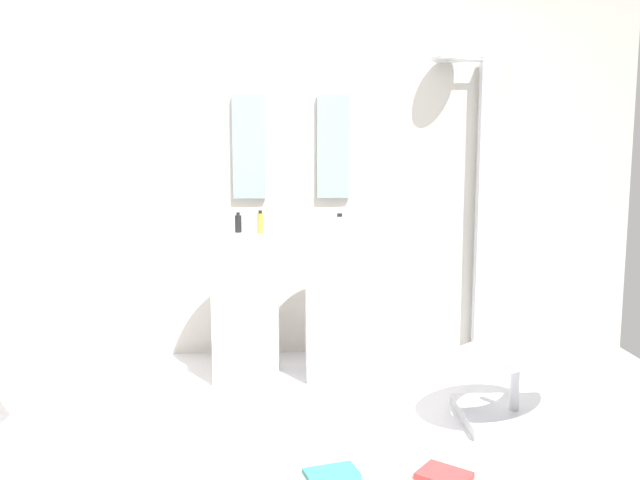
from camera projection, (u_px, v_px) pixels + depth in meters
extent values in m
cube|color=silver|center=(294.00, 458.00, 3.11)|extent=(4.80, 3.60, 0.04)
cube|color=beige|center=(291.00, 169.00, 4.57)|extent=(4.80, 0.10, 2.60)
cube|color=white|center=(247.00, 330.00, 4.17)|extent=(0.40, 0.40, 0.59)
cylinder|color=white|center=(246.00, 260.00, 4.11)|extent=(0.47, 0.47, 0.31)
cylinder|color=#B7BABF|center=(247.00, 225.00, 4.21)|extent=(0.02, 0.02, 0.10)
cube|color=white|center=(337.00, 329.00, 4.19)|extent=(0.40, 0.40, 0.59)
cylinder|color=white|center=(338.00, 259.00, 4.13)|extent=(0.47, 0.47, 0.31)
cylinder|color=#B7BABF|center=(336.00, 225.00, 4.23)|extent=(0.02, 0.02, 0.10)
cube|color=#8C9EA8|center=(249.00, 147.00, 4.46)|extent=(0.22, 0.03, 0.70)
cube|color=#8C9EA8|center=(333.00, 147.00, 4.49)|extent=(0.22, 0.03, 0.70)
cube|color=#B7BABF|center=(487.00, 209.00, 4.55)|extent=(0.14, 0.08, 2.05)
cylinder|color=#B7BABF|center=(470.00, 60.00, 4.39)|extent=(0.30, 0.02, 0.02)
cylinder|color=#B7BABF|center=(449.00, 59.00, 4.35)|extent=(0.24, 0.24, 0.02)
cube|color=#B7BABF|center=(513.00, 415.00, 3.49)|extent=(0.56, 0.50, 0.06)
cylinder|color=#B7BABF|center=(515.00, 385.00, 3.47)|extent=(0.05, 0.05, 0.34)
torus|color=silver|center=(516.00, 348.00, 3.44)|extent=(1.10, 1.10, 0.49)
cube|color=white|center=(0.00, 313.00, 3.17)|extent=(0.04, 0.22, 0.50)
cube|color=teal|center=(335.00, 477.00, 2.85)|extent=(0.28, 0.27, 0.02)
cube|color=#B73838|center=(444.00, 476.00, 2.85)|extent=(0.27, 0.26, 0.03)
cylinder|color=#C68C38|center=(260.00, 224.00, 4.18)|extent=(0.04, 0.04, 0.13)
cylinder|color=black|center=(260.00, 212.00, 4.17)|extent=(0.02, 0.02, 0.02)
cylinder|color=silver|center=(340.00, 227.00, 3.99)|extent=(0.06, 0.06, 0.13)
cylinder|color=black|center=(340.00, 215.00, 3.98)|extent=(0.03, 0.03, 0.02)
cylinder|color=black|center=(238.00, 224.00, 4.24)|extent=(0.04, 0.04, 0.11)
cylinder|color=black|center=(238.00, 214.00, 4.23)|extent=(0.02, 0.02, 0.02)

